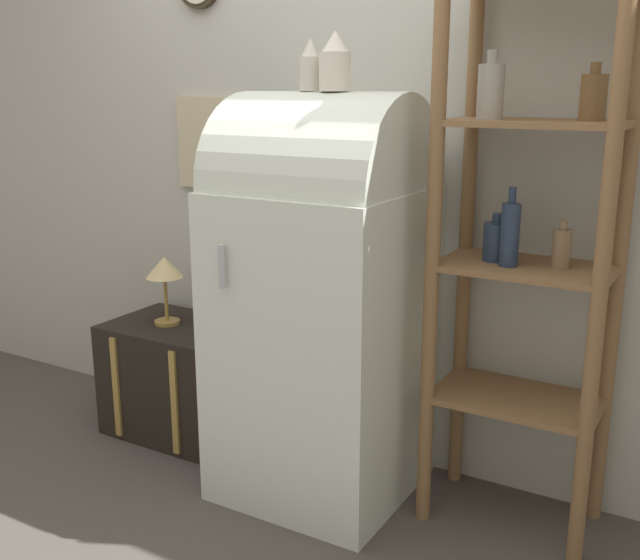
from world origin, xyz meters
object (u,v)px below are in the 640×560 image
Objects in this scene: refrigerator at (323,292)px; vase_left at (310,67)px; vase_center at (335,63)px; desk_lamp at (165,272)px; suitcase_trunk at (180,378)px.

vase_left reaches higher than refrigerator.
vase_center reaches higher than desk_lamp.
refrigerator is at bearing -4.57° from desk_lamp.
suitcase_trunk is at bearing 174.17° from refrigerator.
desk_lamp is (-0.04, -0.01, 0.48)m from suitcase_trunk.
vase_center reaches higher than refrigerator.
vase_center is at bearing -15.89° from refrigerator.
refrigerator is 7.63× the size of vase_center.
vase_left is (0.73, -0.07, 1.32)m from suitcase_trunk.
vase_center is at bearing -11.89° from vase_left.
desk_lamp is at bearing 174.71° from vase_center.
desk_lamp is at bearing 175.43° from refrigerator.
suitcase_trunk is 1.51m from vase_left.
vase_center reaches higher than vase_left.
refrigerator is 2.50× the size of suitcase_trunk.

